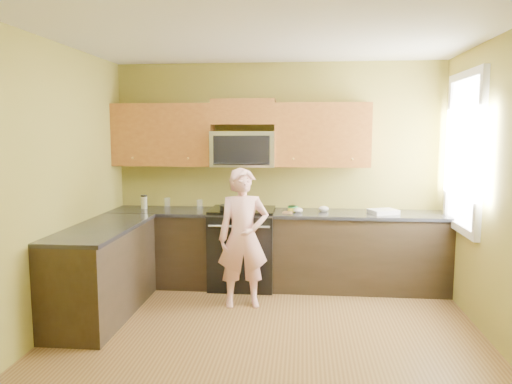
# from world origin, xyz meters

# --- Properties ---
(floor) EXTENTS (4.00, 4.00, 0.00)m
(floor) POSITION_xyz_m (0.00, 0.00, 0.00)
(floor) COLOR brown
(floor) RESTS_ON ground
(ceiling) EXTENTS (4.00, 4.00, 0.00)m
(ceiling) POSITION_xyz_m (0.00, 0.00, 2.70)
(ceiling) COLOR white
(ceiling) RESTS_ON ground
(wall_back) EXTENTS (4.00, 0.00, 4.00)m
(wall_back) POSITION_xyz_m (0.00, 2.00, 1.35)
(wall_back) COLOR olive
(wall_back) RESTS_ON ground
(wall_front) EXTENTS (4.00, 0.00, 4.00)m
(wall_front) POSITION_xyz_m (0.00, -2.00, 1.35)
(wall_front) COLOR olive
(wall_front) RESTS_ON ground
(wall_left) EXTENTS (0.00, 4.00, 4.00)m
(wall_left) POSITION_xyz_m (-2.00, 0.00, 1.35)
(wall_left) COLOR olive
(wall_left) RESTS_ON ground
(cabinet_back_run) EXTENTS (4.00, 0.60, 0.88)m
(cabinet_back_run) POSITION_xyz_m (0.00, 1.70, 0.44)
(cabinet_back_run) COLOR black
(cabinet_back_run) RESTS_ON floor
(cabinet_left_run) EXTENTS (0.60, 1.60, 0.88)m
(cabinet_left_run) POSITION_xyz_m (-1.70, 0.60, 0.44)
(cabinet_left_run) COLOR black
(cabinet_left_run) RESTS_ON floor
(countertop_back) EXTENTS (4.00, 0.62, 0.04)m
(countertop_back) POSITION_xyz_m (0.00, 1.69, 0.90)
(countertop_back) COLOR black
(countertop_back) RESTS_ON cabinet_back_run
(countertop_left) EXTENTS (0.62, 1.60, 0.04)m
(countertop_left) POSITION_xyz_m (-1.69, 0.60, 0.90)
(countertop_left) COLOR black
(countertop_left) RESTS_ON cabinet_left_run
(stove) EXTENTS (0.76, 0.65, 0.95)m
(stove) POSITION_xyz_m (-0.40, 1.68, 0.47)
(stove) COLOR black
(stove) RESTS_ON floor
(microwave) EXTENTS (0.76, 0.40, 0.42)m
(microwave) POSITION_xyz_m (-0.40, 1.80, 1.45)
(microwave) COLOR silver
(microwave) RESTS_ON wall_back
(upper_cab_left) EXTENTS (1.22, 0.33, 0.75)m
(upper_cab_left) POSITION_xyz_m (-1.39, 1.83, 1.45)
(upper_cab_left) COLOR #935822
(upper_cab_left) RESTS_ON wall_back
(upper_cab_right) EXTENTS (1.12, 0.33, 0.75)m
(upper_cab_right) POSITION_xyz_m (0.54, 1.83, 1.45)
(upper_cab_right) COLOR #935822
(upper_cab_right) RESTS_ON wall_back
(upper_cab_over_mw) EXTENTS (0.76, 0.33, 0.30)m
(upper_cab_over_mw) POSITION_xyz_m (-0.40, 1.83, 2.10)
(upper_cab_over_mw) COLOR #935822
(upper_cab_over_mw) RESTS_ON wall_back
(window) EXTENTS (0.06, 1.06, 1.66)m
(window) POSITION_xyz_m (1.98, 1.20, 1.65)
(window) COLOR white
(window) RESTS_ON wall_right
(woman) EXTENTS (0.61, 0.46, 1.49)m
(woman) POSITION_xyz_m (-0.31, 1.01, 0.74)
(woman) COLOR #FF817F
(woman) RESTS_ON floor
(frying_pan) EXTENTS (0.35, 0.52, 0.06)m
(frying_pan) POSITION_xyz_m (-0.52, 1.57, 0.95)
(frying_pan) COLOR black
(frying_pan) RESTS_ON stove
(butter_tub) EXTENTS (0.14, 0.14, 0.09)m
(butter_tub) POSITION_xyz_m (0.20, 1.69, 0.92)
(butter_tub) COLOR #FFFC43
(butter_tub) RESTS_ON countertop_back
(toast_slice) EXTENTS (0.13, 0.13, 0.01)m
(toast_slice) POSITION_xyz_m (0.15, 1.60, 0.93)
(toast_slice) COLOR #B27F47
(toast_slice) RESTS_ON countertop_back
(napkin_a) EXTENTS (0.15, 0.15, 0.06)m
(napkin_a) POSITION_xyz_m (0.26, 1.63, 0.95)
(napkin_a) COLOR silver
(napkin_a) RESTS_ON countertop_back
(napkin_b) EXTENTS (0.15, 0.16, 0.07)m
(napkin_b) POSITION_xyz_m (0.57, 1.74, 0.95)
(napkin_b) COLOR silver
(napkin_b) RESTS_ON countertop_back
(dish_towel) EXTENTS (0.37, 0.33, 0.05)m
(dish_towel) POSITION_xyz_m (1.25, 1.65, 0.95)
(dish_towel) COLOR white
(dish_towel) RESTS_ON countertop_back
(travel_mug) EXTENTS (0.10, 0.10, 0.17)m
(travel_mug) POSITION_xyz_m (-1.63, 1.75, 0.92)
(travel_mug) COLOR silver
(travel_mug) RESTS_ON countertop_back
(glass_a) EXTENTS (0.07, 0.07, 0.12)m
(glass_a) POSITION_xyz_m (-1.38, 1.89, 0.98)
(glass_a) COLOR silver
(glass_a) RESTS_ON countertop_back
(glass_c) EXTENTS (0.08, 0.08, 0.12)m
(glass_c) POSITION_xyz_m (-0.93, 1.75, 0.98)
(glass_c) COLOR silver
(glass_c) RESTS_ON countertop_back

